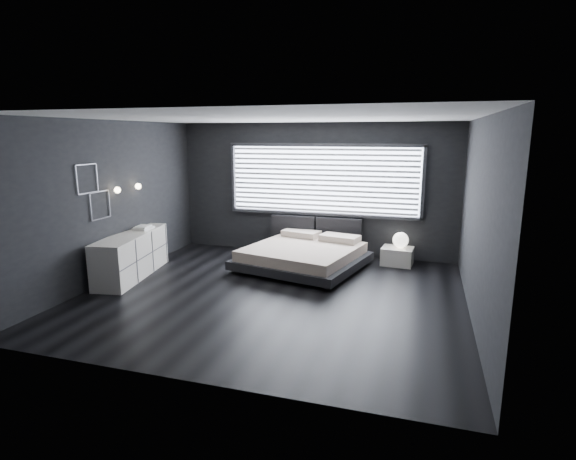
% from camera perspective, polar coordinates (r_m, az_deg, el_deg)
% --- Properties ---
extents(room, '(6.04, 6.00, 2.80)m').
position_cam_1_polar(room, '(7.03, -2.02, 2.60)').
color(room, black).
rests_on(room, ground).
extents(window, '(4.14, 0.09, 1.52)m').
position_cam_1_polar(window, '(9.53, 4.42, 6.33)').
color(window, white).
rests_on(window, ground).
extents(headboard, '(1.96, 0.16, 0.52)m').
position_cam_1_polar(headboard, '(9.66, 3.55, 0.18)').
color(headboard, black).
rests_on(headboard, ground).
extents(sconce_near, '(0.18, 0.11, 0.11)m').
position_cam_1_polar(sconce_near, '(8.43, -20.86, 4.77)').
color(sconce_near, silver).
rests_on(sconce_near, ground).
extents(sconce_far, '(0.18, 0.11, 0.11)m').
position_cam_1_polar(sconce_far, '(8.91, -18.51, 5.28)').
color(sconce_far, silver).
rests_on(sconce_far, ground).
extents(wall_art_upper, '(0.01, 0.48, 0.48)m').
position_cam_1_polar(wall_art_upper, '(8.00, -24.14, 5.96)').
color(wall_art_upper, '#47474C').
rests_on(wall_art_upper, ground).
extents(wall_art_lower, '(0.01, 0.48, 0.48)m').
position_cam_1_polar(wall_art_lower, '(8.24, -22.73, 2.93)').
color(wall_art_lower, '#47474C').
rests_on(wall_art_lower, ground).
extents(bed, '(2.58, 2.50, 0.56)m').
position_cam_1_polar(bed, '(8.74, 1.98, -3.17)').
color(bed, black).
rests_on(bed, ground).
extents(nightstand, '(0.64, 0.55, 0.35)m').
position_cam_1_polar(nightstand, '(9.23, 13.70, -3.24)').
color(nightstand, white).
rests_on(nightstand, ground).
extents(orb_lamp, '(0.31, 0.31, 0.31)m').
position_cam_1_polar(orb_lamp, '(9.18, 14.10, -1.23)').
color(orb_lamp, white).
rests_on(orb_lamp, nightstand).
extents(dresser, '(0.89, 2.06, 0.80)m').
position_cam_1_polar(dresser, '(8.68, -19.21, -3.01)').
color(dresser, white).
rests_on(dresser, ground).
extents(book_stack, '(0.29, 0.38, 0.07)m').
position_cam_1_polar(book_stack, '(8.89, -17.92, 0.28)').
color(book_stack, white).
rests_on(book_stack, dresser).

